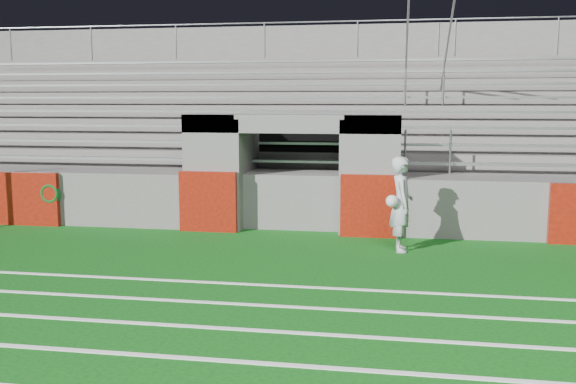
# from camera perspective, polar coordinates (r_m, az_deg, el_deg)

# --- Properties ---
(ground) EXTENTS (90.00, 90.00, 0.00)m
(ground) POSITION_cam_1_polar(r_m,az_deg,el_deg) (11.27, -2.56, -6.80)
(ground) COLOR #0C480F
(ground) RESTS_ON ground
(stadium_structure) EXTENTS (26.00, 8.48, 5.42)m
(stadium_structure) POSITION_cam_1_polar(r_m,az_deg,el_deg) (18.80, 2.57, 3.81)
(stadium_structure) COLOR #575452
(stadium_structure) RESTS_ON ground
(goalkeeper_with_ball) EXTENTS (0.55, 0.71, 1.84)m
(goalkeeper_with_ball) POSITION_cam_1_polar(r_m,az_deg,el_deg) (12.57, 10.04, -1.05)
(goalkeeper_with_ball) COLOR #A2A6AB
(goalkeeper_with_ball) RESTS_ON ground
(hose_coil) EXTENTS (0.51, 0.14, 0.51)m
(hose_coil) POSITION_cam_1_polar(r_m,az_deg,el_deg) (15.85, -20.38, -0.18)
(hose_coil) COLOR #0D4116
(hose_coil) RESTS_ON ground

